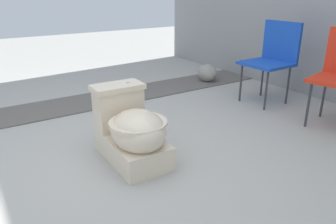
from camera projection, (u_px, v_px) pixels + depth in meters
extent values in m
plane|color=#A8A59E|center=(125.00, 163.00, 2.30)|extent=(14.00, 14.00, 0.00)
cube|color=#605B56|center=(110.00, 98.00, 3.65)|extent=(0.56, 8.00, 0.01)
cube|color=beige|center=(133.00, 148.00, 2.33)|extent=(0.61, 0.35, 0.17)
ellipsoid|color=beige|center=(138.00, 131.00, 2.18)|extent=(0.45, 0.37, 0.28)
cylinder|color=beige|center=(138.00, 123.00, 2.16)|extent=(0.40, 0.40, 0.03)
cube|color=beige|center=(119.00, 109.00, 2.41)|extent=(0.19, 0.34, 0.30)
cube|color=beige|center=(117.00, 87.00, 2.35)|extent=(0.21, 0.37, 0.04)
cylinder|color=silver|center=(127.00, 82.00, 2.38)|extent=(0.02, 0.02, 0.01)
cube|color=#1947B2|center=(266.00, 64.00, 3.37)|extent=(0.45, 0.45, 0.03)
cube|color=#1947B2|center=(281.00, 41.00, 3.40)|extent=(0.44, 0.05, 0.40)
cylinder|color=#38383D|center=(266.00, 91.00, 3.23)|extent=(0.02, 0.02, 0.40)
cylinder|color=#38383D|center=(241.00, 83.00, 3.49)|extent=(0.02, 0.02, 0.40)
cylinder|color=#38383D|center=(288.00, 85.00, 3.41)|extent=(0.02, 0.02, 0.40)
cylinder|color=#38383D|center=(262.00, 78.00, 3.67)|extent=(0.02, 0.02, 0.40)
cylinder|color=#38383D|center=(308.00, 105.00, 2.84)|extent=(0.02, 0.02, 0.40)
cylinder|color=#38383D|center=(323.00, 96.00, 3.06)|extent=(0.02, 0.02, 0.40)
ellipsoid|color=gray|center=(207.00, 73.00, 4.27)|extent=(0.35, 0.31, 0.22)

